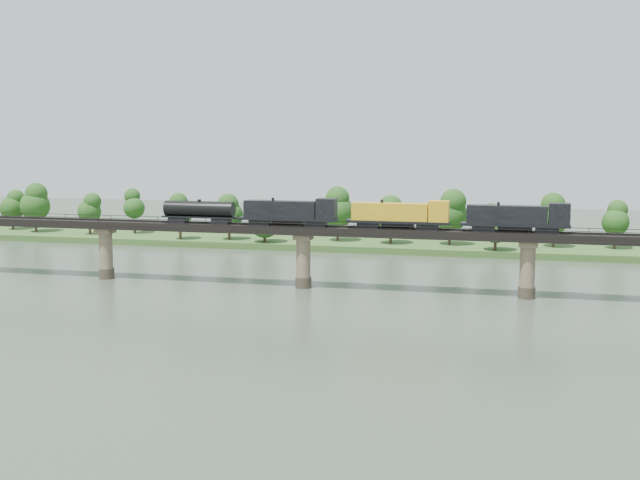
# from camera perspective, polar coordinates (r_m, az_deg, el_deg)

# --- Properties ---
(ground) EXTENTS (400.00, 400.00, 0.00)m
(ground) POSITION_cam_1_polar(r_m,az_deg,el_deg) (120.41, -4.85, -6.07)
(ground) COLOR #344032
(ground) RESTS_ON ground
(far_bank) EXTENTS (300.00, 24.00, 1.60)m
(far_bank) POSITION_cam_1_polar(r_m,az_deg,el_deg) (201.31, 2.80, -0.24)
(far_bank) COLOR #2F5321
(far_bank) RESTS_ON ground
(bridge) EXTENTS (236.00, 30.00, 11.50)m
(bridge) POSITION_cam_1_polar(r_m,az_deg,el_deg) (147.54, -1.19, -1.32)
(bridge) COLOR #473A2D
(bridge) RESTS_ON ground
(bridge_superstructure) EXTENTS (220.00, 4.90, 0.75)m
(bridge_superstructure) POSITION_cam_1_polar(r_m,az_deg,el_deg) (146.67, -1.20, 1.12)
(bridge_superstructure) COLOR black
(bridge_superstructure) RESTS_ON bridge
(far_treeline) EXTENTS (289.06, 17.54, 13.60)m
(far_treeline) POSITION_cam_1_polar(r_m,az_deg,el_deg) (197.71, 0.24, 1.97)
(far_treeline) COLOR #382619
(far_treeline) RESTS_ON far_bank
(freight_train) EXTENTS (74.39, 2.90, 5.12)m
(freight_train) POSITION_cam_1_polar(r_m,az_deg,el_deg) (144.08, 2.96, 1.85)
(freight_train) COLOR black
(freight_train) RESTS_ON bridge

